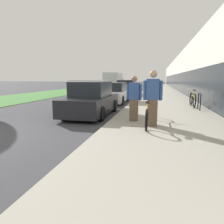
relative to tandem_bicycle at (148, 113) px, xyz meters
The scene contains 12 objects.
sidewalk_slab 18.33m from the tandem_bicycle, 87.78° to the left, with size 4.27×70.00×0.15m.
storefront_facade 27.53m from the tandem_bicycle, 73.34° to the left, with size 10.01×70.00×4.84m.
lawn_strip 25.19m from the tandem_bicycle, 117.63° to the left, with size 6.07×70.00×0.03m.
tandem_bicycle is the anchor object (origin of this frame).
person_rider 0.67m from the tandem_bicycle, 69.09° to the right, with size 0.61×0.24×1.81m.
person_bystander 0.78m from the tandem_bicycle, 147.64° to the left, with size 0.56×0.22×1.64m.
bike_rack_hoop 4.30m from the tandem_bicycle, 57.15° to the left, with size 0.05×0.60×0.84m.
cruiser_bike_nearest 5.31m from the tandem_bicycle, 65.34° to the left, with size 0.52×1.85×0.97m.
parked_sedan_curbside 3.29m from the tandem_bicycle, 144.93° to the left, with size 1.85×4.08×1.61m.
vintage_roadster_curbside 7.56m from the tandem_bicycle, 110.83° to the left, with size 1.74×4.42×1.41m.
parked_sedan_far 13.13m from the tandem_bicycle, 101.96° to the left, with size 1.83×4.47×1.56m.
moving_truck 26.16m from the tandem_bicycle, 104.84° to the left, with size 2.37×6.20×2.62m.
Camera 1 is at (5.11, -4.22, 1.68)m, focal length 32.00 mm.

